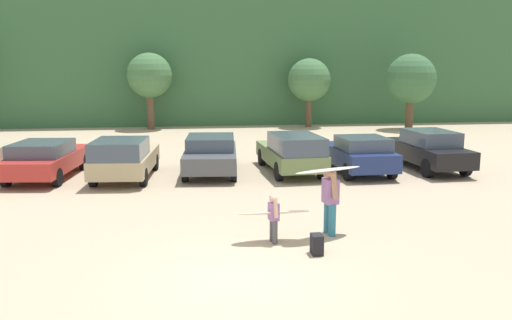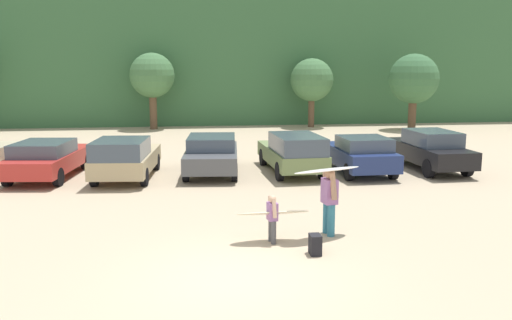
# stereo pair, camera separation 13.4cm
# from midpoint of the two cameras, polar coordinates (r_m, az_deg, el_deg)

# --- Properties ---
(ground_plane) EXTENTS (120.00, 120.00, 0.00)m
(ground_plane) POSITION_cam_midpoint_polar(r_m,az_deg,el_deg) (10.83, -1.98, -12.36)
(ground_plane) COLOR tan
(hillside_ridge) EXTENTS (108.00, 12.00, 8.80)m
(hillside_ridge) POSITION_cam_midpoint_polar(r_m,az_deg,el_deg) (43.15, -6.07, 10.28)
(hillside_ridge) COLOR #38663D
(hillside_ridge) RESTS_ON ground_plane
(tree_right) EXTENTS (2.90, 2.90, 4.94)m
(tree_right) POSITION_cam_midpoint_polar(r_m,az_deg,el_deg) (35.86, -10.82, 8.70)
(tree_right) COLOR brown
(tree_right) RESTS_ON ground_plane
(tree_left) EXTENTS (2.85, 2.85, 4.60)m
(tree_left) POSITION_cam_midpoint_polar(r_m,az_deg,el_deg) (36.56, 6.02, 8.37)
(tree_left) COLOR brown
(tree_left) RESTS_ON ground_plane
(tree_far_left) EXTENTS (3.17, 3.17, 4.87)m
(tree_far_left) POSITION_cam_midpoint_polar(r_m,az_deg,el_deg) (36.30, 16.44, 8.18)
(tree_far_left) COLOR brown
(tree_far_left) RESTS_ON ground_plane
(parked_car_red) EXTENTS (2.46, 4.91, 1.40)m
(parked_car_red) POSITION_cam_midpoint_polar(r_m,az_deg,el_deg) (21.33, -21.02, 0.20)
(parked_car_red) COLOR #B72D28
(parked_car_red) RESTS_ON ground_plane
(parked_car_tan) EXTENTS (2.26, 4.62, 1.56)m
(parked_car_tan) POSITION_cam_midpoint_polar(r_m,az_deg,el_deg) (20.16, -13.47, 0.26)
(parked_car_tan) COLOR tan
(parked_car_tan) RESTS_ON ground_plane
(parked_car_dark_gray) EXTENTS (2.29, 4.53, 1.44)m
(parked_car_dark_gray) POSITION_cam_midpoint_polar(r_m,az_deg,el_deg) (20.77, -4.52, 0.68)
(parked_car_dark_gray) COLOR #4C4F54
(parked_car_dark_gray) RESTS_ON ground_plane
(parked_car_olive_green) EXTENTS (2.03, 4.86, 1.57)m
(parked_car_olive_green) POSITION_cam_midpoint_polar(r_m,az_deg,el_deg) (20.74, 4.12, 0.86)
(parked_car_olive_green) COLOR #6B7F4C
(parked_car_olive_green) RESTS_ON ground_plane
(parked_car_navy) EXTENTS (1.98, 4.09, 1.47)m
(parked_car_navy) POSITION_cam_midpoint_polar(r_m,az_deg,el_deg) (21.08, 11.14, 0.63)
(parked_car_navy) COLOR navy
(parked_car_navy) RESTS_ON ground_plane
(parked_car_black) EXTENTS (1.90, 4.76, 1.59)m
(parked_car_black) POSITION_cam_midpoint_polar(r_m,az_deg,el_deg) (22.58, 18.04, 1.09)
(parked_car_black) COLOR black
(parked_car_black) RESTS_ON ground_plane
(person_adult) EXTENTS (0.36, 0.75, 1.66)m
(person_adult) POSITION_cam_midpoint_polar(r_m,az_deg,el_deg) (13.30, 8.05, -3.96)
(person_adult) COLOR teal
(person_adult) RESTS_ON ground_plane
(person_child) EXTENTS (0.25, 0.50, 1.14)m
(person_child) POSITION_cam_midpoint_polar(r_m,az_deg,el_deg) (12.66, 2.04, -5.94)
(person_child) COLOR #4C4C51
(person_child) RESTS_ON ground_plane
(surfboard_white) EXTENTS (1.92, 1.17, 0.15)m
(surfboard_white) POSITION_cam_midpoint_polar(r_m,az_deg,el_deg) (12.99, 7.85, -1.05)
(surfboard_white) COLOR white
(surfboard_cream) EXTENTS (1.78, 0.57, 0.22)m
(surfboard_cream) POSITION_cam_midpoint_polar(r_m,az_deg,el_deg) (12.74, 2.07, -5.61)
(surfboard_cream) COLOR beige
(backpack_dropped) EXTENTS (0.24, 0.34, 0.45)m
(backpack_dropped) POSITION_cam_midpoint_polar(r_m,az_deg,el_deg) (12.08, 6.59, -8.87)
(backpack_dropped) COLOR black
(backpack_dropped) RESTS_ON ground_plane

